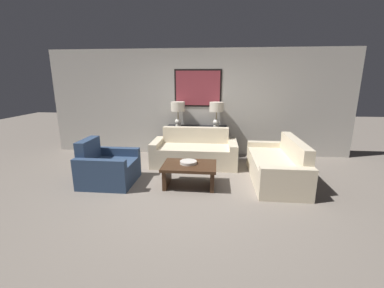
% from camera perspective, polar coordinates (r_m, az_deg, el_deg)
% --- Properties ---
extents(ground_plane, '(20.00, 20.00, 0.00)m').
position_cam_1_polar(ground_plane, '(4.55, -1.24, -10.82)').
color(ground_plane, slate).
extents(back_wall, '(7.66, 0.12, 2.65)m').
position_cam_1_polar(back_wall, '(6.63, 1.33, 9.14)').
color(back_wall, beige).
rests_on(back_wall, ground_plane).
extents(console_table, '(1.49, 0.37, 0.78)m').
position_cam_1_polar(console_table, '(6.53, 1.11, 0.65)').
color(console_table, black).
rests_on(console_table, ground_plane).
extents(table_lamp_left, '(0.35, 0.35, 0.60)m').
position_cam_1_polar(table_lamp_left, '(6.44, -3.14, 7.83)').
color(table_lamp_left, silver).
rests_on(table_lamp_left, console_table).
extents(table_lamp_right, '(0.35, 0.35, 0.60)m').
position_cam_1_polar(table_lamp_right, '(6.36, 5.47, 7.70)').
color(table_lamp_right, silver).
rests_on(table_lamp_right, console_table).
extents(couch_by_back_wall, '(1.91, 0.87, 0.82)m').
position_cam_1_polar(couch_by_back_wall, '(5.89, 0.56, -1.92)').
color(couch_by_back_wall, beige).
rests_on(couch_by_back_wall, ground_plane).
extents(couch_by_side, '(0.87, 1.91, 0.82)m').
position_cam_1_polar(couch_by_side, '(5.25, 18.41, -4.74)').
color(couch_by_side, beige).
rests_on(couch_by_side, ground_plane).
extents(coffee_table, '(0.97, 0.70, 0.42)m').
position_cam_1_polar(coffee_table, '(4.72, -0.56, -5.95)').
color(coffee_table, '#3D2616').
rests_on(coffee_table, ground_plane).
extents(decorative_bowl, '(0.31, 0.31, 0.05)m').
position_cam_1_polar(decorative_bowl, '(4.72, -0.82, -4.08)').
color(decorative_bowl, beige).
rests_on(decorative_bowl, coffee_table).
extents(armchair_near_back_wall, '(0.94, 0.92, 0.84)m').
position_cam_1_polar(armchair_near_back_wall, '(5.13, -18.30, -5.17)').
color(armchair_near_back_wall, navy).
rests_on(armchair_near_back_wall, ground_plane).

